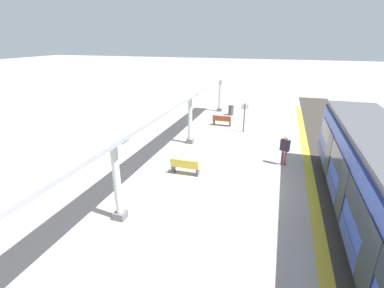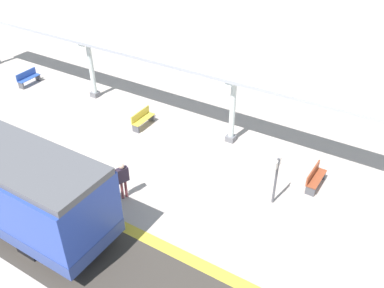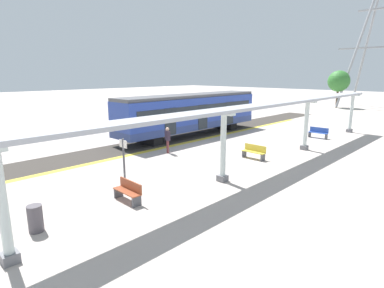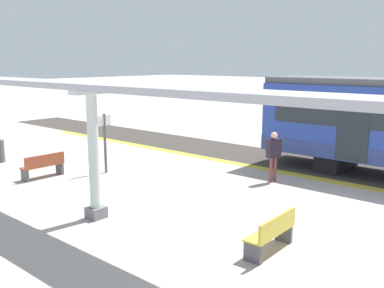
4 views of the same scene
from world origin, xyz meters
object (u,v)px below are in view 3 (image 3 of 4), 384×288
at_px(canopy_pillar_second, 223,147).
at_px(canopy_pillar_fourth, 351,113).
at_px(canopy_pillar_third, 306,125).
at_px(bench_mid_platform, 318,133).
at_px(trash_bin, 35,218).
at_px(canopy_pillar_nearest, 2,205).
at_px(platform_info_sign, 124,157).
at_px(passenger_waiting_near_edge, 168,137).
at_px(train_near_carriage, 191,114).
at_px(bench_far_end, 254,152).
at_px(bench_near_end, 128,191).

xyz_separation_m(canopy_pillar_second, canopy_pillar_fourth, (0.00, 18.17, 0.00)).
relative_size(canopy_pillar_third, bench_mid_platform, 2.23).
height_order(canopy_pillar_fourth, trash_bin, canopy_pillar_fourth).
bearing_deg(canopy_pillar_nearest, platform_info_sign, 118.08).
relative_size(canopy_pillar_fourth, bench_mid_platform, 2.23).
relative_size(canopy_pillar_nearest, bench_mid_platform, 2.23).
bearing_deg(canopy_pillar_nearest, canopy_pillar_third, 90.00).
xyz_separation_m(canopy_pillar_nearest, passenger_waiting_near_edge, (-6.07, 11.17, -0.64)).
bearing_deg(canopy_pillar_fourth, canopy_pillar_nearest, -90.00).
distance_m(canopy_pillar_third, canopy_pillar_fourth, 9.15).
bearing_deg(canopy_pillar_third, trash_bin, -94.40).
xyz_separation_m(train_near_carriage, passenger_waiting_near_edge, (3.18, -5.50, -0.75)).
relative_size(canopy_pillar_third, canopy_pillar_fourth, 1.00).
bearing_deg(bench_far_end, bench_near_end, -90.21).
xyz_separation_m(trash_bin, platform_info_sign, (-1.79, 4.68, 0.87)).
bearing_deg(canopy_pillar_nearest, bench_near_end, 104.41).
height_order(bench_mid_platform, bench_far_end, same).
bearing_deg(canopy_pillar_third, canopy_pillar_fourth, 90.00).
distance_m(platform_info_sign, passenger_waiting_near_edge, 6.09).
relative_size(canopy_pillar_fourth, bench_far_end, 2.24).
distance_m(canopy_pillar_fourth, bench_far_end, 13.70).
xyz_separation_m(canopy_pillar_fourth, bench_far_end, (-1.19, -13.59, -1.27)).
bearing_deg(trash_bin, bench_far_end, 89.39).
height_order(canopy_pillar_nearest, canopy_pillar_third, same).
distance_m(train_near_carriage, bench_far_end, 8.61).
relative_size(canopy_pillar_fourth, bench_near_end, 2.24).
distance_m(trash_bin, passenger_waiting_near_edge, 11.09).
xyz_separation_m(canopy_pillar_nearest, canopy_pillar_second, (0.00, 9.39, 0.00)).
bearing_deg(train_near_carriage, bench_mid_platform, 37.59).
bearing_deg(bench_mid_platform, bench_far_end, -91.46).
height_order(canopy_pillar_nearest, passenger_waiting_near_edge, canopy_pillar_nearest).
xyz_separation_m(canopy_pillar_third, bench_far_end, (-1.19, -4.44, -1.27)).
relative_size(canopy_pillar_nearest, canopy_pillar_fourth, 1.00).
bearing_deg(trash_bin, train_near_carriage, 117.06).
xyz_separation_m(canopy_pillar_second, platform_info_sign, (-3.12, -3.54, -0.39)).
xyz_separation_m(bench_mid_platform, passenger_waiting_near_edge, (-5.11, -11.88, 0.64)).
distance_m(bench_near_end, trash_bin, 3.60).
relative_size(train_near_carriage, platform_info_sign, 6.48).
height_order(canopy_pillar_second, trash_bin, canopy_pillar_second).
distance_m(canopy_pillar_second, passenger_waiting_near_edge, 6.36).
height_order(bench_near_end, bench_far_end, same).
xyz_separation_m(canopy_pillar_second, passenger_waiting_near_edge, (-6.07, 1.79, -0.64)).
height_order(train_near_carriage, platform_info_sign, train_near_carriage).
distance_m(canopy_pillar_nearest, bench_far_end, 14.08).
relative_size(train_near_carriage, bench_far_end, 9.47).
relative_size(bench_far_end, trash_bin, 1.65).
bearing_deg(passenger_waiting_near_edge, platform_info_sign, -61.03).
relative_size(train_near_carriage, trash_bin, 15.60).
bearing_deg(bench_far_end, platform_info_sign, -103.37).
height_order(trash_bin, platform_info_sign, platform_info_sign).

